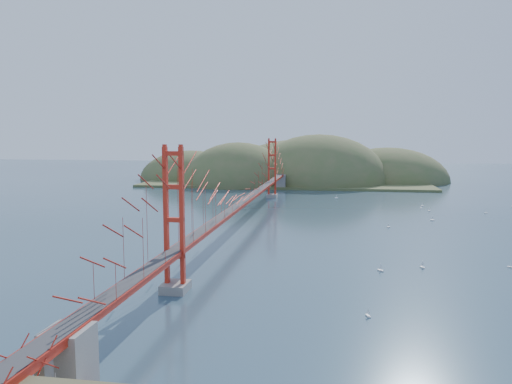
# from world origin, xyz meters

# --- Properties ---
(ground) EXTENTS (320.00, 320.00, 0.00)m
(ground) POSITION_xyz_m (0.00, 0.00, 0.00)
(ground) COLOR #2A4354
(ground) RESTS_ON ground
(bridge) EXTENTS (2.20, 94.40, 12.00)m
(bridge) POSITION_xyz_m (0.00, 0.18, 7.01)
(bridge) COLOR gray
(bridge) RESTS_ON ground
(far_headlands) EXTENTS (84.00, 58.00, 25.00)m
(far_headlands) POSITION_xyz_m (2.21, 68.52, 0.00)
(far_headlands) COLOR brown
(far_headlands) RESTS_ON ground
(sailboat_14) EXTENTS (0.58, 0.58, 0.60)m
(sailboat_14) POSITION_xyz_m (19.56, 0.96, 0.14)
(sailboat_14) COLOR white
(sailboat_14) RESTS_ON ground
(sailboat_6) EXTENTS (0.71, 0.71, 0.75)m
(sailboat_6) POSITION_xyz_m (16.67, -21.27, 0.16)
(sailboat_6) COLOR white
(sailboat_6) RESTS_ON ground
(sailboat_7) EXTENTS (0.51, 0.41, 0.59)m
(sailboat_7) POSITION_xyz_m (36.04, 15.91, 0.14)
(sailboat_7) COLOR white
(sailboat_7) RESTS_ON ground
(sailboat_10) EXTENTS (0.55, 0.55, 0.62)m
(sailboat_10) POSITION_xyz_m (14.84, -33.20, 0.14)
(sailboat_10) COLOR white
(sailboat_10) RESTS_ON ground
(sailboat_4) EXTENTS (0.54, 0.54, 0.57)m
(sailboat_4) POSITION_xyz_m (26.75, 19.72, 0.14)
(sailboat_4) COLOR white
(sailboat_4) RESTS_ON ground
(sailboat_16) EXTENTS (0.52, 0.51, 0.58)m
(sailboat_16) POSITION_xyz_m (27.46, 22.66, 0.14)
(sailboat_16) COLOR white
(sailboat_16) RESTS_ON ground
(sailboat_12) EXTENTS (0.59, 0.51, 0.67)m
(sailboat_12) POSITION_xyz_m (12.59, 31.69, 0.15)
(sailboat_12) COLOR white
(sailboat_12) RESTS_ON ground
(sailboat_15) EXTENTS (0.56, 0.58, 0.65)m
(sailboat_15) POSITION_xyz_m (27.58, 16.88, 0.15)
(sailboat_15) COLOR white
(sailboat_15) RESTS_ON ground
(sailboat_0) EXTENTS (0.62, 0.62, 0.70)m
(sailboat_0) POSITION_xyz_m (20.63, -19.54, 0.15)
(sailboat_0) COLOR white
(sailboat_0) RESTS_ON ground
(sailboat_8) EXTENTS (0.68, 0.68, 0.75)m
(sailboat_8) POSITION_xyz_m (26.40, 7.48, 0.16)
(sailboat_8) COLOR white
(sailboat_8) RESTS_ON ground
(sailboat_extra_0) EXTENTS (0.55, 0.54, 0.62)m
(sailboat_extra_0) POSITION_xyz_m (28.85, -18.08, 0.14)
(sailboat_extra_0) COLOR white
(sailboat_extra_0) RESTS_ON ground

